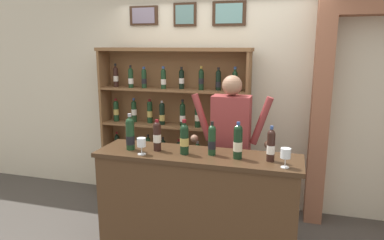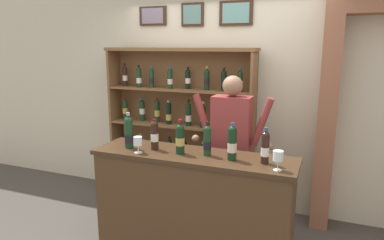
{
  "view_description": "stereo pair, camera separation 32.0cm",
  "coord_description": "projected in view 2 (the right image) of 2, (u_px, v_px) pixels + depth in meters",
  "views": [
    {
      "loc": [
        0.92,
        -2.88,
        2.0
      ],
      "look_at": [
        -0.04,
        0.38,
        1.26
      ],
      "focal_mm": 32.63,
      "sensor_mm": 36.0,
      "label": 1
    },
    {
      "loc": [
        1.22,
        -2.78,
        2.0
      ],
      "look_at": [
        -0.04,
        0.38,
        1.26
      ],
      "focal_mm": 32.63,
      "sensor_mm": 36.0,
      "label": 2
    }
  ],
  "objects": [
    {
      "name": "tasting_bottle_rosso",
      "position": [
        180.0,
        138.0,
        3.1
      ],
      "size": [
        0.08,
        0.08,
        0.31
      ],
      "color": "black",
      "rests_on": "tasting_counter"
    },
    {
      "name": "tasting_bottle_riserva",
      "position": [
        207.0,
        140.0,
        3.05
      ],
      "size": [
        0.07,
        0.07,
        0.3
      ],
      "color": "#19381E",
      "rests_on": "tasting_counter"
    },
    {
      "name": "wine_glass_spare",
      "position": [
        278.0,
        156.0,
        2.69
      ],
      "size": [
        0.08,
        0.08,
        0.16
      ],
      "color": "silver",
      "rests_on": "tasting_counter"
    },
    {
      "name": "wine_shelf",
      "position": [
        180.0,
        124.0,
        4.35
      ],
      "size": [
        1.9,
        0.3,
        1.97
      ],
      "color": "brown",
      "rests_on": "ground"
    },
    {
      "name": "tasting_counter",
      "position": [
        193.0,
        208.0,
        3.23
      ],
      "size": [
        1.85,
        0.51,
        1.04
      ],
      "color": "#4C331E",
      "rests_on": "ground"
    },
    {
      "name": "tasting_bottle_grappa",
      "position": [
        155.0,
        135.0,
        3.22
      ],
      "size": [
        0.07,
        0.07,
        0.29
      ],
      "color": "black",
      "rests_on": "tasting_counter"
    },
    {
      "name": "tasting_bottle_super_tuscan",
      "position": [
        129.0,
        132.0,
        3.27
      ],
      "size": [
        0.08,
        0.08,
        0.34
      ],
      "color": "#19381E",
      "rests_on": "tasting_counter"
    },
    {
      "name": "tasting_bottle_chianti",
      "position": [
        232.0,
        143.0,
        2.93
      ],
      "size": [
        0.08,
        0.08,
        0.32
      ],
      "color": "black",
      "rests_on": "tasting_counter"
    },
    {
      "name": "shopkeeper",
      "position": [
        231.0,
        141.0,
        3.52
      ],
      "size": [
        0.84,
        0.22,
        1.71
      ],
      "color": "#2D3347",
      "rests_on": "ground"
    },
    {
      "name": "back_wall",
      "position": [
        225.0,
        63.0,
        4.26
      ],
      "size": [
        12.0,
        0.19,
        3.57
      ],
      "color": "beige",
      "rests_on": "ground"
    },
    {
      "name": "tasting_bottle_bianco",
      "position": [
        265.0,
        147.0,
        2.84
      ],
      "size": [
        0.07,
        0.07,
        0.3
      ],
      "color": "black",
      "rests_on": "tasting_counter"
    },
    {
      "name": "wine_glass_center",
      "position": [
        138.0,
        142.0,
        3.13
      ],
      "size": [
        0.08,
        0.08,
        0.15
      ],
      "color": "silver",
      "rests_on": "tasting_counter"
    }
  ]
}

